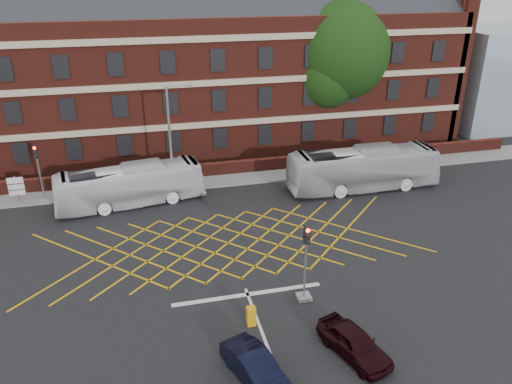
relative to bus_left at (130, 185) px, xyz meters
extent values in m
plane|color=black|center=(5.73, -9.15, -1.46)|extent=(120.00, 120.00, 0.00)
cube|color=#5B2017|center=(5.73, 12.85, 4.54)|extent=(50.00, 12.00, 12.00)
cube|color=black|center=(5.73, 12.85, 10.54)|extent=(51.00, 10.61, 10.61)
cube|color=#B7A88C|center=(5.73, 6.77, 5.54)|extent=(50.00, 0.18, 0.50)
cube|color=black|center=(5.73, 6.79, 4.04)|extent=(1.20, 0.14, 1.80)
cube|color=#4F1B15|center=(5.73, 3.85, -0.91)|extent=(56.00, 0.50, 1.10)
cube|color=slate|center=(5.73, 2.85, -1.40)|extent=(60.00, 3.00, 0.12)
cube|color=#99B2BF|center=(39.73, 11.85, 3.54)|extent=(14.00, 10.00, 10.00)
cube|color=#CC990C|center=(5.73, -7.15, -1.45)|extent=(8.22, 8.22, 0.02)
cube|color=silver|center=(5.73, -12.65, -1.45)|extent=(8.00, 0.30, 0.02)
imported|color=white|center=(0.00, 0.00, 0.00)|extent=(10.73, 4.00, 2.92)
imported|color=silver|center=(17.36, -1.41, 0.17)|extent=(11.70, 2.75, 3.26)
imported|color=black|center=(4.75, -18.51, -0.82)|extent=(2.56, 4.11, 1.28)
imported|color=black|center=(9.33, -18.08, -0.80)|extent=(2.72, 4.14, 1.31)
cylinder|color=black|center=(19.20, 9.13, 1.99)|extent=(0.90, 0.90, 6.90)
sphere|color=black|center=(19.20, 9.13, 7.25)|extent=(9.05, 9.05, 9.05)
sphere|color=black|center=(17.70, 8.33, 5.24)|extent=(5.89, 5.89, 5.89)
sphere|color=black|center=(20.70, 9.93, 5.64)|extent=(5.43, 5.43, 5.43)
cube|color=slate|center=(8.50, -13.68, -1.36)|extent=(0.70, 0.70, 0.20)
cylinder|color=gray|center=(8.50, -13.68, 0.29)|extent=(0.12, 0.12, 3.50)
cube|color=black|center=(8.50, -13.68, 2.34)|extent=(0.30, 0.25, 0.95)
sphere|color=#FF0C05|center=(8.50, -13.82, 2.66)|extent=(0.20, 0.20, 0.20)
cube|color=slate|center=(-6.25, 2.14, -1.36)|extent=(0.70, 0.70, 0.20)
cylinder|color=gray|center=(-6.25, 2.14, 0.29)|extent=(0.12, 0.12, 3.50)
cube|color=black|center=(-6.25, 2.14, 2.34)|extent=(0.30, 0.25, 0.95)
sphere|color=#FF0C05|center=(-6.25, 2.00, 2.66)|extent=(0.20, 0.20, 0.20)
cube|color=slate|center=(3.12, 0.82, -1.36)|extent=(1.00, 1.00, 0.20)
cylinder|color=gray|center=(3.12, 0.82, 2.67)|extent=(0.18, 0.18, 8.25)
cylinder|color=gray|center=(3.82, 0.82, 6.79)|extent=(1.60, 0.12, 0.12)
cube|color=gray|center=(4.62, 0.82, 6.74)|extent=(0.50, 0.20, 0.12)
cylinder|color=gray|center=(-7.90, 1.87, -0.36)|extent=(0.10, 0.10, 2.20)
cube|color=silver|center=(-7.90, 1.79, 0.44)|extent=(1.10, 0.06, 0.45)
cube|color=silver|center=(-7.90, 1.79, -0.06)|extent=(1.10, 0.06, 0.40)
cube|color=silver|center=(-7.90, 1.79, -0.51)|extent=(1.10, 0.06, 0.35)
cube|color=orange|center=(5.37, -15.03, -0.96)|extent=(0.42, 0.39, 0.99)
camera|label=1|loc=(1.04, -33.78, 14.41)|focal=35.00mm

